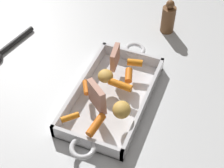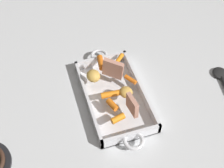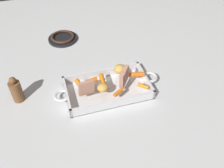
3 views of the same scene
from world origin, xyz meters
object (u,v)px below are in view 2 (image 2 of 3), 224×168
(baby_carrot_northeast, at_px, (131,79))
(potato_corner, at_px, (93,76))
(potato_golden_large, at_px, (126,92))
(roast_slice_thin, at_px, (132,105))
(baby_carrot_northwest, at_px, (101,63))
(baby_carrot_center_right, at_px, (112,105))
(baby_carrot_long, at_px, (111,94))
(roast_slice_thick, at_px, (113,69))
(baby_carrot_short, at_px, (118,118))
(roasting_dish, at_px, (114,96))
(serving_spoon, at_px, (224,82))
(baby_carrot_center_left, at_px, (119,59))

(baby_carrot_northeast, height_order, potato_corner, potato_corner)
(potato_golden_large, bearing_deg, roast_slice_thin, -2.21)
(roast_slice_thin, bearing_deg, baby_carrot_northwest, -170.32)
(potato_corner, bearing_deg, baby_carrot_northeast, 69.76)
(roast_slice_thin, xyz_separation_m, baby_carrot_center_right, (-0.03, -0.05, -0.02))
(baby_carrot_northeast, relative_size, baby_carrot_long, 0.69)
(roast_slice_thick, relative_size, roast_slice_thin, 1.17)
(roast_slice_thin, relative_size, baby_carrot_northwest, 0.95)
(baby_carrot_short, xyz_separation_m, potato_golden_large, (-0.09, 0.06, 0.01))
(roasting_dish, xyz_separation_m, roast_slice_thin, (0.09, 0.03, 0.06))
(roast_slice_thick, relative_size, baby_carrot_northwest, 1.12)
(roast_slice_thin, relative_size, baby_carrot_long, 0.92)
(baby_carrot_long, relative_size, serving_spoon, 0.32)
(baby_carrot_center_left, xyz_separation_m, baby_carrot_short, (0.24, -0.09, 0.00))
(baby_carrot_long, bearing_deg, baby_carrot_center_left, 152.13)
(roasting_dish, height_order, baby_carrot_northeast, baby_carrot_northeast)
(baby_carrot_center_right, relative_size, potato_golden_large, 0.96)
(roast_slice_thin, distance_m, baby_carrot_short, 0.06)
(roast_slice_thin, height_order, baby_carrot_center_left, roast_slice_thin)
(roast_slice_thick, height_order, baby_carrot_northwest, roast_slice_thick)
(baby_carrot_short, height_order, potato_golden_large, potato_golden_large)
(baby_carrot_northeast, relative_size, serving_spoon, 0.22)
(baby_carrot_northeast, bearing_deg, baby_carrot_center_left, -177.09)
(baby_carrot_short, xyz_separation_m, potato_corner, (-0.18, -0.03, 0.01))
(baby_carrot_northeast, bearing_deg, baby_carrot_long, -63.52)
(serving_spoon, bearing_deg, baby_carrot_center_right, 101.59)
(baby_carrot_center_left, distance_m, baby_carrot_northwest, 0.07)
(baby_carrot_northwest, distance_m, baby_carrot_long, 0.15)
(baby_carrot_long, bearing_deg, baby_carrot_northeast, 116.48)
(roasting_dish, relative_size, baby_carrot_center_left, 9.53)
(potato_corner, bearing_deg, baby_carrot_center_left, 118.51)
(roast_slice_thin, bearing_deg, baby_carrot_short, -68.70)
(potato_corner, bearing_deg, baby_carrot_northwest, 144.33)
(roast_slice_thick, distance_m, baby_carrot_center_right, 0.13)
(baby_carrot_short, bearing_deg, baby_carrot_northwest, 176.32)
(roast_slice_thin, distance_m, baby_carrot_center_right, 0.07)
(baby_carrot_center_right, height_order, baby_carrot_short, baby_carrot_center_right)
(baby_carrot_northwest, bearing_deg, roast_slice_thin, 9.68)
(roast_slice_thick, bearing_deg, roast_slice_thin, 4.69)
(roasting_dish, xyz_separation_m, serving_spoon, (0.05, 0.40, -0.01))
(roasting_dish, distance_m, baby_carrot_center_left, 0.15)
(potato_corner, bearing_deg, baby_carrot_center_right, 12.04)
(roasting_dish, xyz_separation_m, potato_corner, (-0.07, -0.05, 0.05))
(baby_carrot_center_left, relative_size, potato_golden_large, 1.02)
(potato_golden_large, bearing_deg, roast_slice_thick, -170.58)
(baby_carrot_northeast, distance_m, baby_carrot_long, 0.09)
(baby_carrot_center_left, distance_m, potato_golden_large, 0.16)
(baby_carrot_center_left, xyz_separation_m, baby_carrot_center_right, (0.19, -0.09, 0.00))
(roasting_dish, distance_m, baby_carrot_long, 0.05)
(baby_carrot_short, relative_size, potato_golden_large, 0.96)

